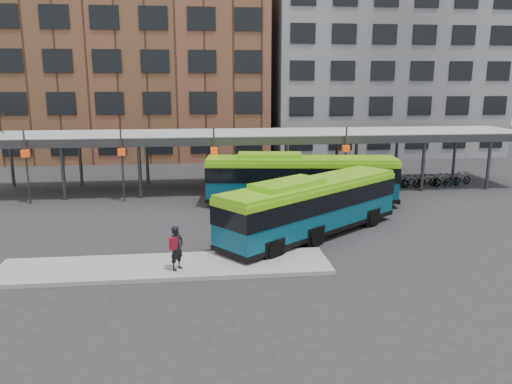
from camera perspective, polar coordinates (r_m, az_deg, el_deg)
ground at (r=24.89m, az=2.97°, el=-5.73°), size 120.00×120.00×0.00m
boarding_island at (r=21.78m, az=-10.28°, el=-8.39°), size 14.00×3.00×0.18m
canopy at (r=36.59m, az=-0.35°, el=6.44°), size 40.00×6.53×4.80m
building_brick at (r=55.73m, az=-13.19°, el=15.53°), size 26.00×14.00×22.00m
building_grey at (r=58.83m, az=13.78°, el=14.35°), size 24.00×14.00×20.00m
bus_front at (r=25.48m, az=6.45°, el=-1.52°), size 10.55×8.89×3.15m
bus_rear at (r=32.10m, az=5.07°, el=1.62°), size 12.32×4.05×3.33m
pedestrian at (r=20.82m, az=-9.06°, el=-6.30°), size 0.77×0.81×1.86m
bike_rack at (r=40.06m, az=19.58°, el=1.27°), size 6.89×1.34×1.06m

